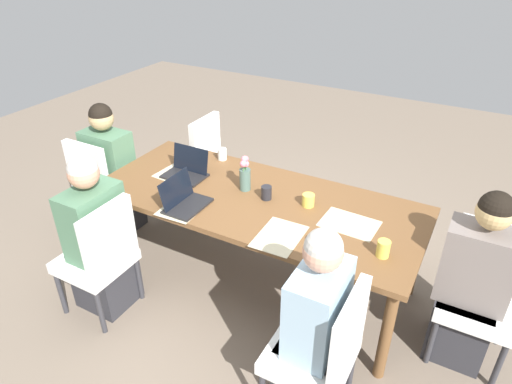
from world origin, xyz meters
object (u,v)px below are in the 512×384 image
at_px(chair_near_left_far, 324,350).
at_px(laptop_near_left_mid, 184,201).
at_px(chair_head_left_left_near, 101,182).
at_px(chair_far_right_mid, 216,160).
at_px(dining_table, 256,206).
at_px(person_head_left_left_near, 112,177).
at_px(chair_head_right_right_near, 482,287).
at_px(coffee_mug_near_right, 322,241).
at_px(coffee_mug_centre_left, 266,193).
at_px(person_near_left_far, 315,333).
at_px(person_head_right_right_near, 471,288).
at_px(coffee_mug_near_left, 222,154).
at_px(person_near_left_mid, 99,243).
at_px(coffee_mug_centre_right, 308,200).
at_px(coffee_mug_far_left, 383,249).
at_px(flower_vase, 245,174).
at_px(laptop_head_left_left_near, 186,171).
at_px(chair_near_left_mid, 101,254).

bearing_deg(chair_near_left_far, laptop_near_left_mid, 158.57).
bearing_deg(chair_head_left_left_near, chair_far_right_mid, 52.28).
xyz_separation_m(dining_table, person_head_left_left_near, (-1.45, 0.02, -0.15)).
height_order(chair_head_right_right_near, laptop_near_left_mid, laptop_near_left_mid).
distance_m(coffee_mug_near_right, coffee_mug_centre_left, 0.65).
bearing_deg(chair_near_left_far, person_head_left_left_near, 160.01).
height_order(person_near_left_far, person_head_right_right_near, same).
bearing_deg(coffee_mug_near_left, laptop_near_left_mid, -77.37).
height_order(dining_table, person_head_left_left_near, person_head_left_left_near).
distance_m(laptop_near_left_mid, coffee_mug_near_right, 1.00).
xyz_separation_m(person_head_left_left_near, person_near_left_mid, (0.61, -0.75, 0.00)).
bearing_deg(laptop_near_left_mid, coffee_mug_centre_right, 29.40).
height_order(person_head_left_left_near, chair_far_right_mid, person_head_left_left_near).
bearing_deg(person_head_right_right_near, chair_head_left_left_near, -178.63).
height_order(chair_head_left_left_near, coffee_mug_far_left, chair_head_left_left_near).
distance_m(person_near_left_mid, flower_vase, 1.12).
xyz_separation_m(person_near_left_far, chair_far_right_mid, (-1.64, 1.54, -0.03)).
xyz_separation_m(person_head_left_left_near, laptop_near_left_mid, (1.07, -0.35, 0.26)).
height_order(chair_head_right_right_near, laptop_head_left_left_near, laptop_head_left_left_near).
bearing_deg(person_head_left_left_near, chair_head_right_right_near, 1.37).
relative_size(laptop_head_left_left_near, coffee_mug_centre_right, 3.65).
distance_m(chair_head_right_right_near, laptop_head_left_left_near, 2.18).
height_order(coffee_mug_near_right, coffee_mug_far_left, coffee_mug_far_left).
height_order(chair_head_left_left_near, person_near_left_far, person_near_left_far).
bearing_deg(chair_head_left_left_near, chair_head_right_right_near, 2.75).
relative_size(person_near_left_mid, coffee_mug_centre_right, 13.64).
bearing_deg(laptop_head_left_left_near, dining_table, -3.25).
bearing_deg(chair_far_right_mid, chair_near_left_mid, -86.53).
distance_m(chair_head_right_right_near, coffee_mug_centre_left, 1.49).
relative_size(person_near_left_mid, flower_vase, 4.43).
bearing_deg(chair_near_left_mid, person_near_left_mid, 141.24).
bearing_deg(laptop_near_left_mid, dining_table, 41.33).
relative_size(person_near_left_far, coffee_mug_near_right, 12.70).
relative_size(laptop_near_left_mid, coffee_mug_far_left, 3.06).
distance_m(person_head_right_right_near, flower_vase, 1.64).
xyz_separation_m(laptop_near_left_mid, coffee_mug_near_left, (-0.17, 0.75, 0.00)).
bearing_deg(coffee_mug_far_left, chair_near_left_far, -100.21).
relative_size(coffee_mug_near_right, coffee_mug_centre_right, 1.07).
relative_size(person_head_left_left_near, person_near_left_far, 1.00).
height_order(chair_head_left_left_near, chair_near_left_far, same).
bearing_deg(chair_head_right_right_near, coffee_mug_centre_left, -177.55).
height_order(laptop_near_left_mid, coffee_mug_near_left, laptop_near_left_mid).
distance_m(person_head_right_right_near, coffee_mug_far_left, 0.62).
bearing_deg(chair_near_left_far, chair_far_right_mid, 136.96).
xyz_separation_m(laptop_near_left_mid, coffee_mug_centre_right, (0.74, 0.42, -0.00)).
relative_size(chair_near_left_far, coffee_mug_near_left, 9.44).
bearing_deg(chair_head_left_left_near, laptop_near_left_mid, -13.85).
relative_size(laptop_head_left_left_near, coffee_mug_near_left, 3.36).
relative_size(dining_table, person_head_left_left_near, 1.97).
relative_size(coffee_mug_near_right, coffee_mug_centre_left, 0.96).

